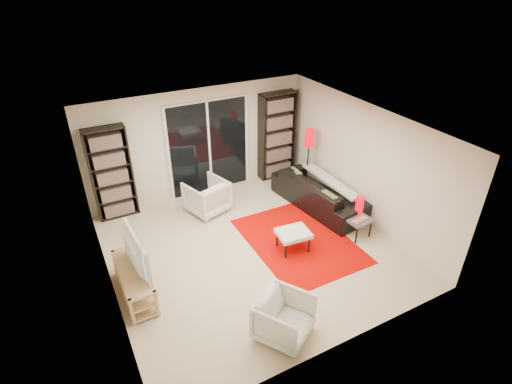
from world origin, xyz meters
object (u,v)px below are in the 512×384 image
(bookshelf_right, at_px, (277,136))
(ottoman, at_px, (293,234))
(sofa, at_px, (319,193))
(side_table, at_px, (357,220))
(floor_lamp, at_px, (309,144))
(armchair_front, at_px, (284,318))
(armchair_back, at_px, (207,196))
(bookshelf_left, at_px, (112,174))
(tv_stand, at_px, (134,281))

(bookshelf_right, relative_size, ottoman, 3.33)
(sofa, height_order, side_table, sofa)
(side_table, bearing_deg, floor_lamp, 84.31)
(ottoman, bearing_deg, bookshelf_right, 65.49)
(ottoman, height_order, side_table, same)
(side_table, bearing_deg, armchair_front, -150.88)
(armchair_back, bearing_deg, bookshelf_left, -40.54)
(armchair_front, xyz_separation_m, floor_lamp, (2.70, 3.42, 0.80))
(sofa, relative_size, side_table, 4.49)
(bookshelf_left, height_order, floor_lamp, bookshelf_left)
(floor_lamp, bearing_deg, ottoman, -130.10)
(bookshelf_right, relative_size, armchair_front, 2.88)
(bookshelf_left, bearing_deg, ottoman, -46.07)
(armchair_front, distance_m, side_table, 2.86)
(side_table, bearing_deg, tv_stand, 174.31)
(armchair_back, relative_size, ottoman, 1.25)
(armchair_front, xyz_separation_m, side_table, (2.50, 1.39, 0.02))
(ottoman, height_order, floor_lamp, floor_lamp)
(bookshelf_left, relative_size, side_table, 3.85)
(tv_stand, relative_size, floor_lamp, 0.90)
(ottoman, bearing_deg, bookshelf_left, 133.93)
(bookshelf_left, bearing_deg, sofa, -23.26)
(tv_stand, distance_m, ottoman, 2.86)
(side_table, height_order, floor_lamp, floor_lamp)
(bookshelf_right, height_order, tv_stand, bookshelf_right)
(tv_stand, relative_size, ottoman, 2.09)
(armchair_back, height_order, armchair_front, armchair_back)
(sofa, bearing_deg, ottoman, 120.65)
(floor_lamp, bearing_deg, sofa, -105.33)
(tv_stand, bearing_deg, side_table, -5.69)
(side_table, bearing_deg, sofa, 90.73)
(bookshelf_right, height_order, sofa, bookshelf_right)
(sofa, bearing_deg, bookshelf_right, -4.72)
(tv_stand, height_order, armchair_back, armchair_back)
(sofa, relative_size, floor_lamp, 1.55)
(bookshelf_left, relative_size, tv_stand, 1.48)
(side_table, bearing_deg, bookshelf_left, 143.49)
(sofa, relative_size, ottoman, 3.60)
(tv_stand, xyz_separation_m, floor_lamp, (4.38, 1.61, 0.87))
(bookshelf_left, bearing_deg, armchair_front, -71.52)
(armchair_back, bearing_deg, bookshelf_right, -178.34)
(armchair_front, xyz_separation_m, ottoman, (1.17, 1.60, 0.01))
(sofa, relative_size, armchair_front, 3.12)
(sofa, distance_m, side_table, 1.23)
(bookshelf_right, height_order, armchair_back, bookshelf_right)
(sofa, bearing_deg, side_table, 173.41)
(sofa, distance_m, floor_lamp, 1.15)
(side_table, distance_m, floor_lamp, 2.18)
(tv_stand, xyz_separation_m, armchair_back, (1.95, 1.77, 0.09))
(tv_stand, distance_m, armchair_back, 2.63)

